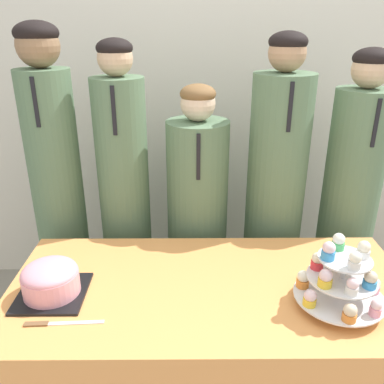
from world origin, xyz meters
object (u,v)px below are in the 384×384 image
object	(u,v)px
cake_knife	(51,324)
student_1	(126,208)
student_0	(59,198)
student_4	(348,212)
student_3	(274,207)
student_2	(197,227)
round_cake	(51,279)
cupcake_stand	(340,277)

from	to	relation	value
cake_knife	student_1	xyz separation A→B (m)	(0.14, 0.82, 0.05)
cake_knife	student_0	xyz separation A→B (m)	(-0.20, 0.82, 0.10)
student_4	student_0	bearing A→B (deg)	-180.00
student_3	student_2	bearing A→B (deg)	-180.00
student_2	student_3	size ratio (longest dim) A/B	0.86
round_cake	student_3	size ratio (longest dim) A/B	0.15
round_cake	cupcake_stand	distance (m)	1.05
cake_knife	student_0	bearing A→B (deg)	100.77
student_3	student_4	xyz separation A→B (m)	(0.39, -0.00, -0.03)
student_3	student_4	size ratio (longest dim) A/B	1.04
student_3	student_4	bearing A→B (deg)	-0.00
student_1	student_0	bearing A→B (deg)	180.00
cake_knife	student_0	size ratio (longest dim) A/B	0.16
student_0	student_4	bearing A→B (deg)	0.00
cupcake_stand	student_2	world-z (taller)	student_2
round_cake	student_3	distance (m)	1.16
round_cake	cake_knife	xyz separation A→B (m)	(0.04, -0.16, -0.07)
student_3	student_4	distance (m)	0.39
round_cake	student_4	world-z (taller)	student_4
student_4	round_cake	bearing A→B (deg)	-154.06
student_1	student_2	xyz separation A→B (m)	(0.38, 0.00, -0.12)
cake_knife	student_2	xyz separation A→B (m)	(0.52, 0.82, -0.07)
cupcake_stand	student_2	xyz separation A→B (m)	(-0.49, 0.73, -0.19)
cupcake_stand	student_1	distance (m)	1.13
round_cake	student_0	world-z (taller)	student_0
student_0	cake_knife	bearing A→B (deg)	-76.33
student_2	cupcake_stand	bearing A→B (deg)	-56.20
cupcake_stand	student_4	size ratio (longest dim) A/B	0.20
cake_knife	student_1	bearing A→B (deg)	77.41
round_cake	student_1	distance (m)	0.68
cupcake_stand	student_3	distance (m)	0.74
student_0	student_2	size ratio (longest dim) A/B	1.19
cake_knife	student_0	world-z (taller)	student_0
round_cake	cake_knife	bearing A→B (deg)	-75.29
student_0	student_3	xyz separation A→B (m)	(1.12, 0.00, -0.05)
student_1	student_2	bearing A→B (deg)	0.00
student_3	student_0	bearing A→B (deg)	-180.00
student_2	student_4	xyz separation A→B (m)	(0.79, 0.00, 0.09)
cupcake_stand	student_0	distance (m)	1.41
cupcake_stand	student_3	world-z (taller)	student_3
round_cake	cake_knife	distance (m)	0.18
round_cake	student_3	world-z (taller)	student_3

